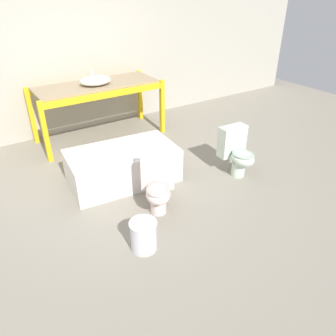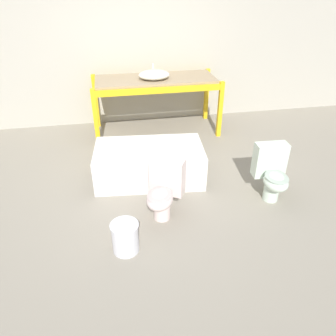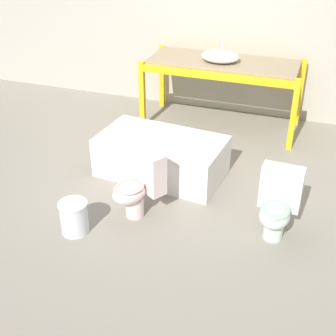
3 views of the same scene
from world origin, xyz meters
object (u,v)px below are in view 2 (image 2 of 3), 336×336
at_px(sink_basin, 154,75).
at_px(bucket_white, 125,237).
at_px(bathtub_main, 149,161).
at_px(toilet_near, 164,189).
at_px(toilet_far, 272,172).

relative_size(sink_basin, bucket_white, 1.51).
xyz_separation_m(sink_basin, bathtub_main, (-0.30, -1.43, -0.74)).
height_order(bathtub_main, bucket_white, bathtub_main).
distance_m(sink_basin, toilet_near, 2.34).
bearing_deg(bucket_white, bathtub_main, 72.01).
bearing_deg(toilet_far, bucket_white, -158.91).
height_order(toilet_near, bucket_white, toilet_near).
xyz_separation_m(sink_basin, toilet_far, (1.10, -2.12, -0.65)).
bearing_deg(toilet_near, toilet_far, 34.87).
distance_m(sink_basin, toilet_far, 2.48).
xyz_separation_m(toilet_near, bucket_white, (-0.48, -0.49, -0.18)).
relative_size(bathtub_main, toilet_near, 2.20).
bearing_deg(bucket_white, toilet_far, 18.34).
relative_size(sink_basin, bathtub_main, 0.34).
height_order(toilet_near, toilet_far, same).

